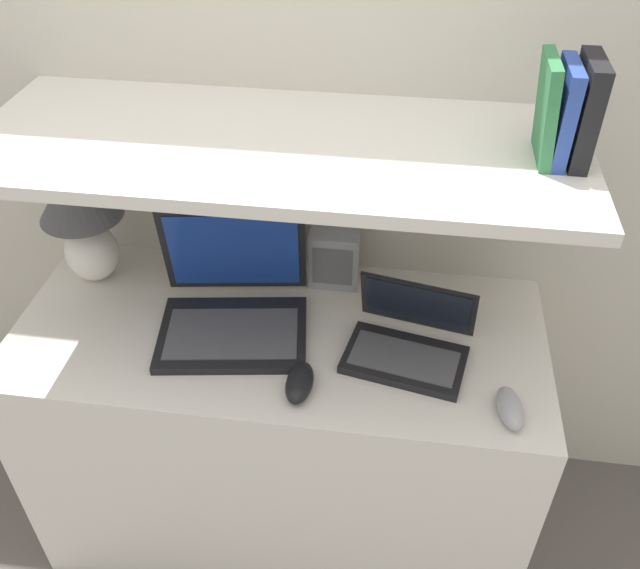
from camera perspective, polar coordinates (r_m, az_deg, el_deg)
name	(u,v)px	position (r m, az deg, el deg)	size (l,w,h in m)	color
wall_back	(298,84)	(1.63, -1.86, 16.54)	(6.00, 0.05, 2.40)	beige
desk	(283,432)	(1.86, -3.10, -12.29)	(1.24, 0.55, 0.74)	silver
back_riser	(300,301)	(1.91, -1.70, -1.37)	(1.24, 0.04, 1.17)	beige
shelf	(276,146)	(1.39, -3.74, 11.54)	(1.24, 0.50, 0.03)	silver
table_lamp	(81,210)	(1.73, -19.46, 5.90)	(0.20, 0.20, 0.33)	white
laptop_large	(233,305)	(1.58, -7.32, -1.68)	(0.38, 0.34, 0.27)	black
laptop_small	(409,342)	(1.52, 7.48, -4.80)	(0.30, 0.25, 0.16)	black
computer_mouse	(300,383)	(1.44, -1.73, -8.26)	(0.06, 0.12, 0.04)	black
second_mouse	(510,408)	(1.45, 15.72, -9.98)	(0.07, 0.12, 0.04)	#99999E
router_box	(334,259)	(1.68, 1.18, 2.15)	(0.12, 0.07, 0.15)	gray
book_black	(585,111)	(1.35, 21.38, 13.42)	(0.03, 0.13, 0.19)	black
book_blue	(563,113)	(1.35, 19.80, 13.43)	(0.03, 0.13, 0.18)	#284293
book_green	(547,110)	(1.34, 18.54, 13.79)	(0.04, 0.13, 0.19)	#2D7042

